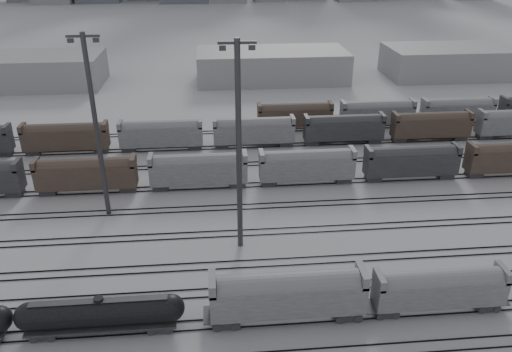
{
  "coord_description": "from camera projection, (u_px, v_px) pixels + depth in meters",
  "views": [
    {
      "loc": [
        -6.5,
        -38.4,
        35.86
      ],
      "look_at": [
        -0.51,
        27.02,
        4.0
      ],
      "focal_mm": 35.0,
      "sensor_mm": 36.0,
      "label": 1
    }
  ],
  "objects": [
    {
      "name": "hopper_car_b",
      "position": [
        440.0,
        287.0,
        51.49
      ],
      "size": [
        13.74,
        2.73,
        4.91
      ],
      "color": "#27272A",
      "rests_on": "ground"
    },
    {
      "name": "bg_string_mid",
      "position": [
        344.0,
        129.0,
        93.86
      ],
      "size": [
        151.0,
        3.0,
        5.6
      ],
      "color": "#27272A",
      "rests_on": "ground"
    },
    {
      "name": "warehouse_mid",
      "position": [
        272.0,
        65.0,
        134.79
      ],
      "size": [
        40.0,
        18.0,
        8.0
      ],
      "primitive_type": "cube",
      "color": "gray",
      "rests_on": "ground"
    },
    {
      "name": "hopper_car_a",
      "position": [
        288.0,
        293.0,
        50.0
      ],
      "size": [
        15.74,
        3.13,
        5.63
      ],
      "color": "#27272A",
      "rests_on": "ground"
    },
    {
      "name": "warehouse_left",
      "position": [
        4.0,
        71.0,
        129.05
      ],
      "size": [
        50.0,
        18.0,
        8.0
      ],
      "primitive_type": "cube",
      "color": "gray",
      "rests_on": "ground"
    },
    {
      "name": "light_mast_b",
      "position": [
        96.0,
        125.0,
        65.33
      ],
      "size": [
        4.05,
        0.65,
        25.3
      ],
      "color": "#38383A",
      "rests_on": "ground"
    },
    {
      "name": "warehouse_right",
      "position": [
        450.0,
        61.0,
        138.89
      ],
      "size": [
        35.0,
        18.0,
        8.0
      ],
      "primitive_type": "cube",
      "color": "gray",
      "rests_on": "ground"
    },
    {
      "name": "ground",
      "position": [
        285.0,
        327.0,
        50.59
      ],
      "size": [
        900.0,
        900.0,
        0.0
      ],
      "primitive_type": "plane",
      "color": "silver",
      "rests_on": "ground"
    },
    {
      "name": "light_mast_c",
      "position": [
        239.0,
        145.0,
        57.87
      ],
      "size": [
        4.17,
        0.67,
        26.08
      ],
      "color": "#38383A",
      "rests_on": "ground"
    },
    {
      "name": "tank_car_b",
      "position": [
        101.0,
        313.0,
        48.97
      ],
      "size": [
        16.44,
        2.74,
        4.06
      ],
      "color": "#27272A",
      "rests_on": "ground"
    },
    {
      "name": "bg_string_far",
      "position": [
        417.0,
        113.0,
        102.46
      ],
      "size": [
        66.0,
        3.0,
        5.6
      ],
      "color": "#4E3D31",
      "rests_on": "ground"
    },
    {
      "name": "bg_string_near",
      "position": [
        307.0,
        167.0,
        78.7
      ],
      "size": [
        151.0,
        3.0,
        5.6
      ],
      "color": "gray",
      "rests_on": "ground"
    },
    {
      "name": "tracks",
      "position": [
        266.0,
        233.0,
        66.24
      ],
      "size": [
        220.0,
        71.5,
        0.16
      ],
      "color": "black",
      "rests_on": "ground"
    }
  ]
}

